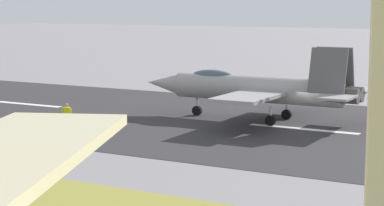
{
  "coord_description": "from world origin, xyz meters",
  "views": [
    {
      "loc": [
        -15.64,
        45.49,
        8.65
      ],
      "look_at": [
        6.03,
        5.89,
        2.2
      ],
      "focal_mm": 64.96,
      "sensor_mm": 36.0,
      "label": 1
    }
  ],
  "objects": [
    {
      "name": "fighter_jet",
      "position": [
        4.86,
        -1.79,
        2.45
      ],
      "size": [
        17.51,
        13.38,
        5.65
      ],
      "color": "#969394",
      "rests_on": "ground"
    },
    {
      "name": "runway_strip",
      "position": [
        -0.02,
        0.0,
        0.01
      ],
      "size": [
        240.0,
        26.0,
        0.02
      ],
      "color": "#2F2D2F",
      "rests_on": "ground"
    },
    {
      "name": "crew_person",
      "position": [
        15.37,
        7.25,
        0.85
      ],
      "size": [
        0.6,
        0.47,
        1.7
      ],
      "color": "#1E2338",
      "rests_on": "ground"
    },
    {
      "name": "ground_plane",
      "position": [
        0.0,
        0.0,
        0.0
      ],
      "size": [
        400.0,
        400.0,
        0.0
      ],
      "primitive_type": "plane",
      "color": "gray"
    },
    {
      "name": "marker_cone_mid",
      "position": [
        10.02,
        12.41,
        0.28
      ],
      "size": [
        0.44,
        0.44,
        0.55
      ],
      "primitive_type": "cone",
      "color": "orange",
      "rests_on": "ground"
    }
  ]
}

